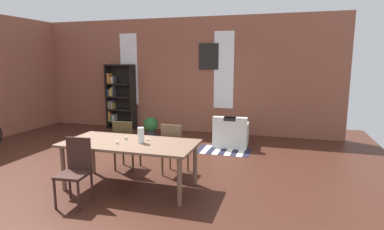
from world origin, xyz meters
The scene contains 17 objects.
ground_plane centered at (0.00, 0.00, 0.00)m, with size 10.78×10.78×0.00m, color #412117.
back_wall_brick centered at (0.00, 3.92, 1.62)m, with size 9.30×0.12×3.25m, color #91523F.
window_pane_0 centered at (-1.45, 3.85, 1.79)m, with size 0.55×0.02×2.11m, color white.
window_pane_1 centered at (1.45, 3.85, 1.79)m, with size 0.55×0.02×2.11m, color white.
dining_table centered at (0.75, -0.38, 0.69)m, with size 2.15×1.01×0.76m.
vase_on_table centered at (0.95, -0.38, 0.89)m, with size 0.10×0.10×0.25m, color silver.
tealight_candle_0 centered at (0.61, -0.24, 0.78)m, with size 0.04×0.04×0.05m, color silver.
tealight_candle_1 centered at (0.98, -0.22, 0.78)m, with size 0.04×0.04×0.03m, color silver.
tealight_candle_2 centered at (0.61, -0.54, 0.78)m, with size 0.04×0.04×0.04m, color silver.
dining_chair_near_left centered at (0.26, -1.12, 0.51)m, with size 0.44×0.44×0.95m.
dining_chair_far_left centered at (0.27, 0.35, 0.51)m, with size 0.42×0.42×0.95m.
dining_chair_far_right centered at (1.23, 0.35, 0.51)m, with size 0.42×0.42×0.95m.
bookshelf_tall centered at (-1.72, 3.67, 0.98)m, with size 0.88×0.32×1.94m.
armchair_white centered at (1.89, 2.63, 0.28)m, with size 0.83×0.83×0.75m.
potted_plant_by_shelf centered at (-0.42, 3.04, 0.28)m, with size 0.41×0.41×0.51m.
striped_rug centered at (1.80, 2.13, 0.00)m, with size 1.23×0.74×0.01m.
framed_picture centered at (1.02, 3.84, 2.16)m, with size 0.56×0.03×0.72m, color black.
Camera 1 is at (3.09, -4.74, 2.04)m, focal length 29.22 mm.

